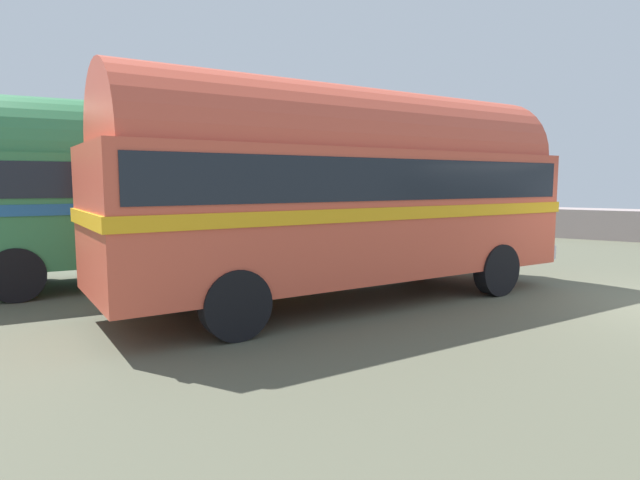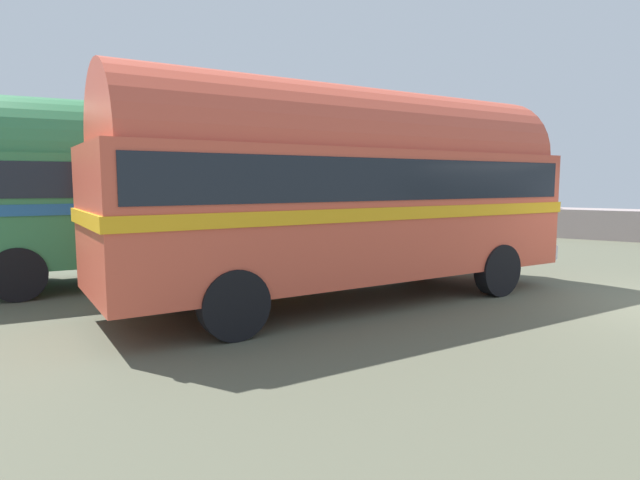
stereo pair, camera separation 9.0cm
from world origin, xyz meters
TOP-DOWN VIEW (x-y plane):
  - vintage_coach at (-4.92, -2.56)m, footprint 5.65×8.82m
  - second_coach at (-9.42, -3.02)m, footprint 6.21×8.67m

SIDE VIEW (x-z plane):
  - vintage_coach at x=-4.92m, z-range 0.20..3.90m
  - second_coach at x=-9.42m, z-range 0.20..3.90m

